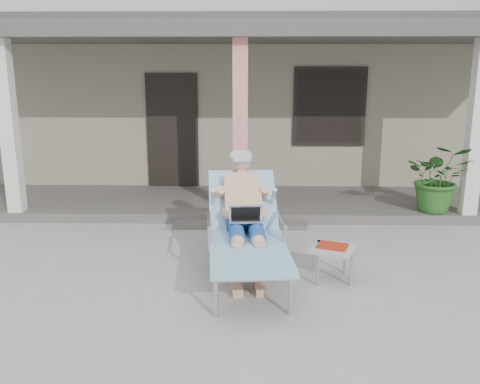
{
  "coord_description": "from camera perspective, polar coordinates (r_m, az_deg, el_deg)",
  "views": [
    {
      "loc": [
        0.15,
        -5.46,
        2.32
      ],
      "look_at": [
        0.03,
        0.6,
        0.85
      ],
      "focal_mm": 38.0,
      "sensor_mm": 36.0,
      "label": 1
    }
  ],
  "objects": [
    {
      "name": "house",
      "position": [
        11.97,
        0.47,
        10.49
      ],
      "size": [
        10.4,
        5.4,
        3.3
      ],
      "color": "gray",
      "rests_on": "ground"
    },
    {
      "name": "ground",
      "position": [
        5.93,
        -0.39,
        -9.39
      ],
      "size": [
        60.0,
        60.0,
        0.0
      ],
      "primitive_type": "plane",
      "color": "#9E9E99",
      "rests_on": "ground"
    },
    {
      "name": "lounger",
      "position": [
        5.75,
        0.61,
        -0.92
      ],
      "size": [
        0.99,
        2.23,
        1.42
      ],
      "rotation": [
        0.0,
        0.0,
        0.08
      ],
      "color": "#B7B7BC",
      "rests_on": "ground"
    },
    {
      "name": "porch_overhang",
      "position": [
        8.42,
        0.15,
        16.82
      ],
      "size": [
        10.0,
        2.3,
        2.85
      ],
      "color": "silver",
      "rests_on": "porch_deck"
    },
    {
      "name": "side_table",
      "position": [
        5.82,
        10.34,
        -6.44
      ],
      "size": [
        0.59,
        0.59,
        0.41
      ],
      "rotation": [
        0.0,
        0.0,
        -0.38
      ],
      "color": "#A7A7A2",
      "rests_on": "ground"
    },
    {
      "name": "potted_palm",
      "position": [
        8.43,
        21.4,
        1.49
      ],
      "size": [
        1.15,
        1.06,
        1.07
      ],
      "primitive_type": "imported",
      "rotation": [
        0.0,
        0.0,
        -0.28
      ],
      "color": "#26591E",
      "rests_on": "porch_deck"
    },
    {
      "name": "porch_deck",
      "position": [
        8.75,
        0.15,
        -1.24
      ],
      "size": [
        10.0,
        2.0,
        0.15
      ],
      "primitive_type": "cube",
      "color": "#605B56",
      "rests_on": "ground"
    },
    {
      "name": "porch_step",
      "position": [
        7.66,
        -0.01,
        -3.71
      ],
      "size": [
        2.0,
        0.3,
        0.07
      ],
      "primitive_type": "cube",
      "color": "#605B56",
      "rests_on": "ground"
    }
  ]
}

